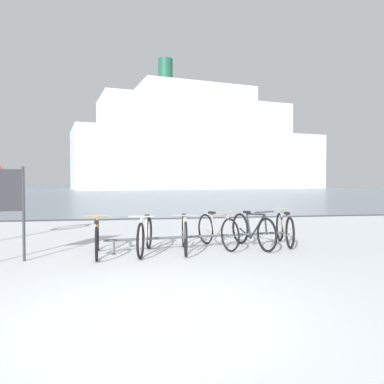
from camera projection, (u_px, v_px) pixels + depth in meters
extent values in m
cube|color=silver|center=(154.00, 363.00, 3.07)|extent=(80.00, 22.00, 0.08)
cube|color=gray|center=(134.00, 188.00, 68.21)|extent=(80.00, 110.00, 0.08)
cube|color=#47474C|center=(137.00, 220.00, 13.92)|extent=(80.00, 0.50, 0.05)
cylinder|color=#4C5156|center=(200.00, 236.00, 7.84)|extent=(3.94, 0.57, 0.05)
cylinder|color=#4C5156|center=(114.00, 247.00, 7.34)|extent=(0.04, 0.04, 0.28)
cylinder|color=#4C5156|center=(276.00, 239.00, 8.35)|extent=(0.04, 0.04, 0.28)
torus|color=black|center=(98.00, 235.00, 7.73)|extent=(0.09, 0.63, 0.63)
torus|color=black|center=(97.00, 244.00, 6.70)|extent=(0.09, 0.63, 0.63)
cylinder|color=gold|center=(97.00, 232.00, 7.39)|extent=(0.08, 0.55, 0.53)
cylinder|color=gold|center=(97.00, 236.00, 7.06)|extent=(0.05, 0.19, 0.47)
cylinder|color=gold|center=(97.00, 221.00, 7.31)|extent=(0.09, 0.69, 0.08)
cylinder|color=gold|center=(97.00, 246.00, 6.92)|extent=(0.07, 0.46, 0.18)
cylinder|color=gold|center=(97.00, 227.00, 7.68)|extent=(0.04, 0.12, 0.37)
cube|color=black|center=(97.00, 222.00, 6.97)|extent=(0.09, 0.21, 0.05)
cylinder|color=gold|center=(97.00, 216.00, 7.64)|extent=(0.46, 0.06, 0.02)
torus|color=black|center=(141.00, 241.00, 6.90)|extent=(0.18, 0.68, 0.68)
torus|color=black|center=(149.00, 233.00, 7.92)|extent=(0.18, 0.68, 0.68)
cylinder|color=silver|center=(143.00, 232.00, 7.23)|extent=(0.14, 0.53, 0.57)
cylinder|color=silver|center=(146.00, 231.00, 7.56)|extent=(0.07, 0.19, 0.51)
cylinder|color=silver|center=(144.00, 219.00, 7.29)|extent=(0.16, 0.66, 0.08)
cylinder|color=silver|center=(147.00, 238.00, 7.70)|extent=(0.12, 0.45, 0.19)
cylinder|color=silver|center=(141.00, 230.00, 6.93)|extent=(0.06, 0.12, 0.40)
cube|color=black|center=(147.00, 216.00, 7.62)|extent=(0.12, 0.21, 0.05)
cylinder|color=silver|center=(141.00, 216.00, 6.96)|extent=(0.46, 0.11, 0.02)
torus|color=black|center=(186.00, 239.00, 7.10)|extent=(0.10, 0.68, 0.68)
torus|color=black|center=(183.00, 232.00, 8.13)|extent=(0.10, 0.68, 0.68)
cylinder|color=gray|center=(185.00, 230.00, 7.43)|extent=(0.09, 0.54, 0.57)
cylinder|color=gray|center=(184.00, 229.00, 7.77)|extent=(0.05, 0.19, 0.51)
cylinder|color=gray|center=(185.00, 217.00, 7.50)|extent=(0.10, 0.67, 0.08)
cylinder|color=gray|center=(184.00, 237.00, 7.92)|extent=(0.08, 0.45, 0.19)
cylinder|color=gray|center=(186.00, 228.00, 7.13)|extent=(0.05, 0.12, 0.40)
cube|color=black|center=(184.00, 215.00, 7.84)|extent=(0.10, 0.21, 0.05)
cylinder|color=gray|center=(185.00, 215.00, 7.16)|extent=(0.46, 0.07, 0.02)
torus|color=black|center=(230.00, 235.00, 7.60)|extent=(0.25, 0.67, 0.69)
torus|color=black|center=(206.00, 229.00, 8.52)|extent=(0.25, 0.67, 0.69)
cylinder|color=gray|center=(221.00, 227.00, 7.89)|extent=(0.20, 0.53, 0.58)
cylinder|color=gray|center=(214.00, 226.00, 8.19)|extent=(0.09, 0.19, 0.52)
cylinder|color=gray|center=(220.00, 215.00, 7.96)|extent=(0.24, 0.65, 0.08)
cylinder|color=gray|center=(210.00, 234.00, 8.33)|extent=(0.17, 0.44, 0.19)
cylinder|color=gray|center=(229.00, 225.00, 7.63)|extent=(0.07, 0.12, 0.41)
cube|color=black|center=(212.00, 213.00, 8.25)|extent=(0.14, 0.21, 0.05)
cylinder|color=gray|center=(228.00, 212.00, 7.65)|extent=(0.45, 0.16, 0.02)
torus|color=black|center=(267.00, 235.00, 7.56)|extent=(0.21, 0.69, 0.70)
torus|color=black|center=(240.00, 228.00, 8.55)|extent=(0.21, 0.69, 0.70)
cylinder|color=#1E2328|center=(257.00, 227.00, 7.88)|extent=(0.17, 0.56, 0.59)
cylinder|color=#1E2328|center=(249.00, 226.00, 8.20)|extent=(0.08, 0.20, 0.53)
cylinder|color=#1E2328|center=(255.00, 214.00, 7.94)|extent=(0.20, 0.69, 0.08)
cylinder|color=#1E2328|center=(245.00, 233.00, 8.34)|extent=(0.14, 0.46, 0.19)
cylinder|color=#1E2328|center=(266.00, 225.00, 7.59)|extent=(0.06, 0.12, 0.42)
cube|color=black|center=(247.00, 212.00, 8.27)|extent=(0.12, 0.21, 0.05)
cylinder|color=#1E2328|center=(265.00, 212.00, 7.62)|extent=(0.45, 0.13, 0.02)
torus|color=black|center=(280.00, 227.00, 8.93)|extent=(0.17, 0.68, 0.68)
torus|color=black|center=(290.00, 233.00, 7.93)|extent=(0.17, 0.68, 0.68)
cylinder|color=gray|center=(283.00, 223.00, 8.60)|extent=(0.13, 0.52, 0.57)
cylinder|color=gray|center=(286.00, 226.00, 8.28)|extent=(0.07, 0.19, 0.51)
cylinder|color=gray|center=(284.00, 213.00, 8.52)|extent=(0.15, 0.65, 0.08)
cylinder|color=gray|center=(288.00, 235.00, 8.15)|extent=(0.11, 0.43, 0.19)
cylinder|color=gray|center=(280.00, 219.00, 8.88)|extent=(0.05, 0.11, 0.40)
cube|color=black|center=(287.00, 213.00, 8.19)|extent=(0.11, 0.21, 0.05)
cylinder|color=gray|center=(281.00, 208.00, 8.84)|extent=(0.46, 0.10, 0.02)
cylinder|color=#33383D|center=(24.00, 214.00, 6.72)|extent=(0.05, 0.05, 1.71)
cube|color=#2D2D33|center=(8.00, 190.00, 6.62)|extent=(0.55, 0.14, 0.75)
cube|color=silver|center=(201.00, 161.00, 61.72)|extent=(42.34, 20.80, 9.02)
cube|color=white|center=(195.00, 118.00, 61.13)|extent=(32.02, 16.84, 4.96)
cube|color=white|center=(195.00, 95.00, 61.01)|extent=(19.71, 12.46, 2.52)
cylinder|color=#1E593F|center=(165.00, 72.00, 59.08)|extent=(2.28, 2.28, 4.06)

